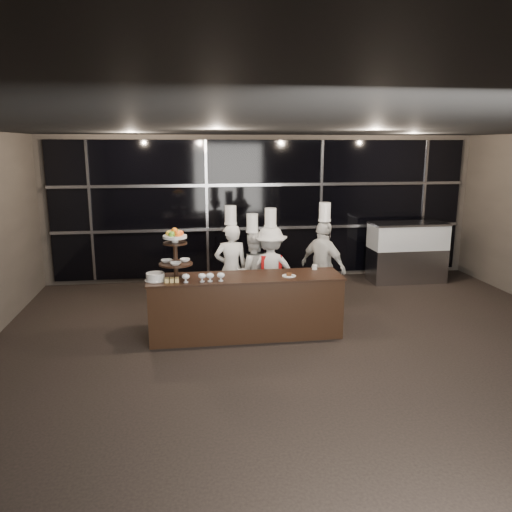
{
  "coord_description": "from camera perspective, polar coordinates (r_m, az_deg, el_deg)",
  "views": [
    {
      "loc": [
        -1.66,
        -5.28,
        2.79
      ],
      "look_at": [
        -0.6,
        2.02,
        1.15
      ],
      "focal_mm": 35.0,
      "sensor_mm": 36.0,
      "label": 1
    }
  ],
  "objects": [
    {
      "name": "pastry_squares",
      "position": [
        7.09,
        -9.59,
        -2.72
      ],
      "size": [
        0.2,
        0.13,
        0.05
      ],
      "color": "#F1CD76",
      "rests_on": "buffet_counter"
    },
    {
      "name": "display_case",
      "position": [
        10.82,
        16.88,
        0.77
      ],
      "size": [
        1.56,
        0.68,
        1.24
      ],
      "color": "#A5A5AA",
      "rests_on": "ground"
    },
    {
      "name": "chef_d",
      "position": [
        8.46,
        7.68,
        -1.13
      ],
      "size": [
        0.83,
        0.98,
        1.88
      ],
      "color": "silver",
      "rests_on": "ground"
    },
    {
      "name": "chef_cup",
      "position": [
        7.74,
        6.71,
        -1.28
      ],
      "size": [
        0.08,
        0.08,
        0.07
      ],
      "primitive_type": "cylinder",
      "color": "white",
      "rests_on": "buffet_counter"
    },
    {
      "name": "display_stand",
      "position": [
        7.16,
        -9.21,
        0.66
      ],
      "size": [
        0.48,
        0.48,
        0.74
      ],
      "color": "black",
      "rests_on": "buffet_counter"
    },
    {
      "name": "chef_c",
      "position": [
        8.34,
        1.63,
        -1.56
      ],
      "size": [
        1.02,
        0.66,
        1.79
      ],
      "color": "silver",
      "rests_on": "ground"
    },
    {
      "name": "compotes",
      "position": [
        7.02,
        -5.89,
        -2.3
      ],
      "size": [
        0.6,
        0.11,
        0.12
      ],
      "color": "silver",
      "rests_on": "buffet_counter"
    },
    {
      "name": "room",
      "position": [
        5.68,
        8.96,
        -0.76
      ],
      "size": [
        10.0,
        10.0,
        10.0
      ],
      "color": "black",
      "rests_on": "ground"
    },
    {
      "name": "small_plate",
      "position": [
        7.3,
        3.79,
        -2.22
      ],
      "size": [
        0.2,
        0.2,
        0.05
      ],
      "color": "white",
      "rests_on": "buffet_counter"
    },
    {
      "name": "chef_b",
      "position": [
        8.41,
        -0.42,
        -1.75
      ],
      "size": [
        0.71,
        0.58,
        1.69
      ],
      "color": "silver",
      "rests_on": "ground"
    },
    {
      "name": "buffet_counter",
      "position": [
        7.43,
        -1.2,
        -5.7
      ],
      "size": [
        2.84,
        0.74,
        0.92
      ],
      "color": "black",
      "rests_on": "ground"
    },
    {
      "name": "chef_a",
      "position": [
        8.35,
        -2.85,
        -1.27
      ],
      "size": [
        0.57,
        0.39,
        1.83
      ],
      "color": "white",
      "rests_on": "ground"
    },
    {
      "name": "window_wall",
      "position": [
        10.43,
        0.99,
        5.44
      ],
      "size": [
        8.6,
        0.1,
        2.8
      ],
      "color": "black",
      "rests_on": "ground"
    },
    {
      "name": "layer_cake",
      "position": [
        7.2,
        -11.44,
        -2.34
      ],
      "size": [
        0.3,
        0.3,
        0.11
      ],
      "color": "white",
      "rests_on": "buffet_counter"
    }
  ]
}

